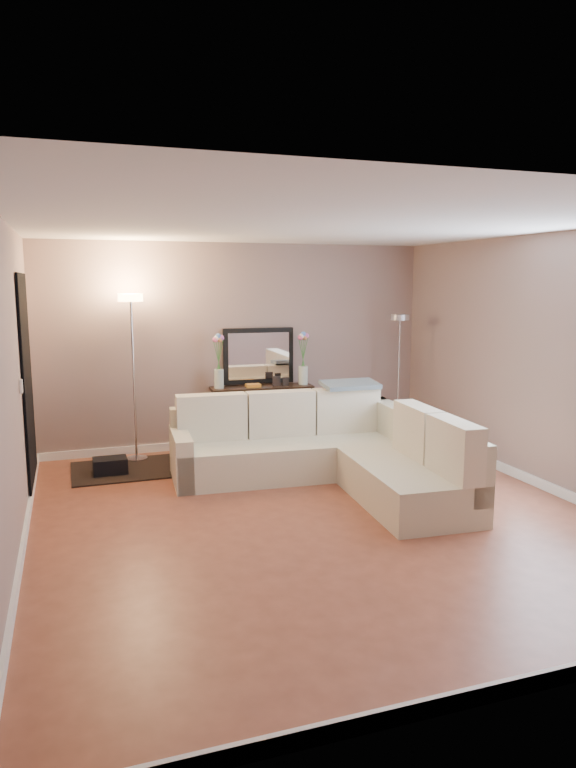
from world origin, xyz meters
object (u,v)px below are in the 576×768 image
object	(u,v)px
console_table	(256,413)
floor_lamp_lit	(132,344)
floor_lamp_unlit	(399,352)
sectional_sofa	(329,452)

from	to	relation	value
console_table	floor_lamp_lit	xyz separation A→B (m)	(-1.52, -0.10, 0.95)
floor_lamp_unlit	sectional_sofa	bearing A→B (deg)	-138.85
console_table	sectional_sofa	bearing A→B (deg)	-78.19
sectional_sofa	floor_lamp_lit	size ratio (longest dim) A/B	1.33
floor_lamp_lit	console_table	bearing A→B (deg)	3.92
console_table	floor_lamp_unlit	size ratio (longest dim) A/B	0.78
floor_lamp_lit	sectional_sofa	bearing A→B (deg)	-39.44
sectional_sofa	console_table	world-z (taller)	sectional_sofa
floor_lamp_unlit	floor_lamp_lit	bearing A→B (deg)	176.76
console_table	floor_lamp_lit	distance (m)	1.79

